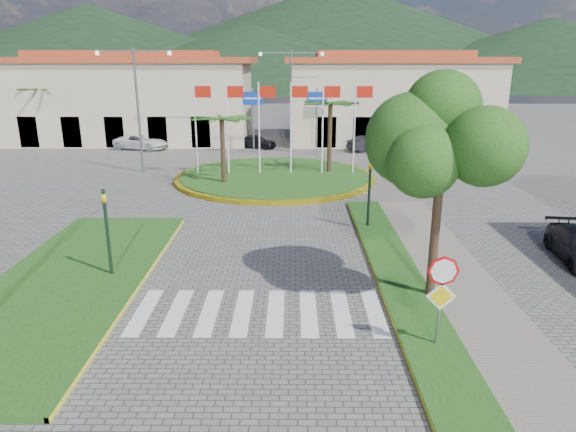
{
  "coord_description": "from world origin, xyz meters",
  "views": [
    {
      "loc": [
        1.09,
        -9.98,
        7.34
      ],
      "look_at": [
        0.94,
        8.0,
        1.83
      ],
      "focal_mm": 32.0,
      "sensor_mm": 36.0,
      "label": 1
    }
  ],
  "objects_px": {
    "white_van": "(141,142)",
    "deciduous_tree": "(444,137)",
    "car_dark_b": "(371,144)",
    "roundabout_island": "(275,176)",
    "stop_sign": "(442,287)",
    "car_dark_a": "(256,141)"
  },
  "relations": [
    {
      "from": "white_van",
      "to": "car_dark_b",
      "type": "relative_size",
      "value": 1.18
    },
    {
      "from": "deciduous_tree",
      "to": "white_van",
      "type": "distance_m",
      "value": 33.38
    },
    {
      "from": "white_van",
      "to": "car_dark_b",
      "type": "height_order",
      "value": "car_dark_b"
    },
    {
      "from": "roundabout_island",
      "to": "car_dark_b",
      "type": "distance_m",
      "value": 12.93
    },
    {
      "from": "deciduous_tree",
      "to": "car_dark_b",
      "type": "height_order",
      "value": "deciduous_tree"
    },
    {
      "from": "deciduous_tree",
      "to": "car_dark_b",
      "type": "xyz_separation_m",
      "value": [
        2.09,
        27.46,
        -4.54
      ]
    },
    {
      "from": "white_van",
      "to": "deciduous_tree",
      "type": "bearing_deg",
      "value": -133.56
    },
    {
      "from": "deciduous_tree",
      "to": "roundabout_island",
      "type": "bearing_deg",
      "value": 107.91
    },
    {
      "from": "roundabout_island",
      "to": "car_dark_b",
      "type": "xyz_separation_m",
      "value": [
        7.58,
        10.46,
        0.46
      ]
    },
    {
      "from": "white_van",
      "to": "car_dark_b",
      "type": "bearing_deg",
      "value": -77.22
    },
    {
      "from": "roundabout_island",
      "to": "stop_sign",
      "type": "height_order",
      "value": "roundabout_island"
    },
    {
      "from": "roundabout_island",
      "to": "car_dark_a",
      "type": "bearing_deg",
      "value": 99.49
    },
    {
      "from": "roundabout_island",
      "to": "car_dark_a",
      "type": "distance_m",
      "value": 12.1
    },
    {
      "from": "car_dark_b",
      "to": "white_van",
      "type": "bearing_deg",
      "value": 64.83
    },
    {
      "from": "roundabout_island",
      "to": "deciduous_tree",
      "type": "bearing_deg",
      "value": -72.09
    },
    {
      "from": "stop_sign",
      "to": "car_dark_b",
      "type": "xyz_separation_m",
      "value": [
        2.69,
        30.5,
        -1.16
      ]
    },
    {
      "from": "roundabout_island",
      "to": "deciduous_tree",
      "type": "relative_size",
      "value": 1.87
    },
    {
      "from": "roundabout_island",
      "to": "car_dark_b",
      "type": "height_order",
      "value": "roundabout_island"
    },
    {
      "from": "stop_sign",
      "to": "car_dark_a",
      "type": "bearing_deg",
      "value": 102.16
    },
    {
      "from": "car_dark_a",
      "to": "car_dark_b",
      "type": "relative_size",
      "value": 0.88
    },
    {
      "from": "stop_sign",
      "to": "car_dark_a",
      "type": "height_order",
      "value": "stop_sign"
    },
    {
      "from": "white_van",
      "to": "car_dark_b",
      "type": "xyz_separation_m",
      "value": [
        19.3,
        -0.77,
        0.01
      ]
    }
  ]
}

